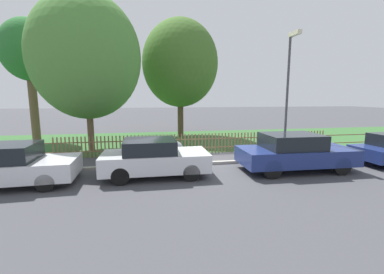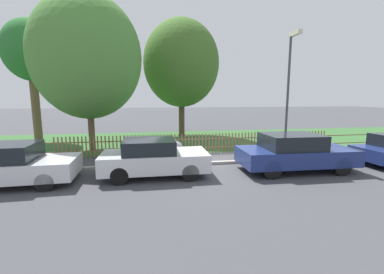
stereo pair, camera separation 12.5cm
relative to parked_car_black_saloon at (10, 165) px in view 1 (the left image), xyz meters
The scene contains 12 objects.
ground_plane 7.26m from the parked_car_black_saloon, 10.76° to the left, with size 120.00×120.00×0.00m, color #424247.
kerb_stone 7.27m from the parked_car_black_saloon, 11.53° to the left, with size 42.44×0.20×0.12m, color #9E998E.
grass_strip 10.64m from the parked_car_black_saloon, 48.03° to the left, with size 42.44×8.43×0.01m, color #33602D.
park_fence 8.00m from the parked_car_black_saloon, 27.48° to the left, with size 42.44×0.05×1.02m.
parked_car_black_saloon is the anchor object (origin of this frame).
parked_car_navy_estate 4.65m from the parked_car_black_saloon, ahead, with size 3.82×1.83×1.36m.
parked_car_red_compact 10.07m from the parked_car_black_saloon, ahead, with size 4.43×1.96×1.46m.
covered_motorcycle 5.56m from the parked_car_black_saloon, 23.62° to the left, with size 2.00×0.94×1.06m.
tree_nearest_kerb 10.54m from the parked_car_black_saloon, 106.30° to the left, with size 3.29×3.29×7.63m.
tree_behind_motorcycle 6.77m from the parked_car_black_saloon, 73.55° to the left, with size 5.42×5.42×7.98m.
tree_mid_park 12.58m from the parked_car_black_saloon, 54.26° to the left, with size 5.31×5.31×8.25m.
street_lamp 11.36m from the parked_car_black_saloon, 10.11° to the left, with size 0.20×0.79×5.67m.
Camera 1 is at (-2.71, -10.32, 2.87)m, focal length 24.00 mm.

